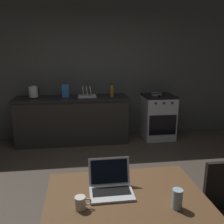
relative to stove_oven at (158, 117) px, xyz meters
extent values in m
plane|color=#473D33|center=(-1.25, -2.25, -0.45)|extent=(12.00, 12.00, 0.00)
cube|color=#464844|center=(-0.95, 0.35, 0.93)|extent=(6.40, 0.10, 2.75)
cube|color=#282623|center=(-1.72, 0.00, -0.02)|extent=(2.10, 0.60, 0.86)
cube|color=black|center=(-1.72, 0.00, 0.43)|extent=(2.16, 0.64, 0.04)
cube|color=#B7BABF|center=(0.00, 0.00, -0.02)|extent=(0.60, 0.60, 0.86)
cube|color=black|center=(0.00, 0.00, 0.43)|extent=(0.60, 0.60, 0.04)
cube|color=black|center=(0.00, -0.30, -0.09)|extent=(0.54, 0.01, 0.39)
cylinder|color=black|center=(-0.16, -0.31, 0.35)|extent=(0.04, 0.02, 0.04)
cylinder|color=black|center=(0.00, -0.31, 0.35)|extent=(0.04, 0.02, 0.04)
cylinder|color=black|center=(0.16, -0.31, 0.35)|extent=(0.04, 0.02, 0.04)
cube|color=brown|center=(-1.27, -3.09, 0.24)|extent=(1.16, 0.89, 0.04)
cylinder|color=brown|center=(-1.79, -2.70, -0.11)|extent=(0.05, 0.05, 0.67)
cylinder|color=brown|center=(-0.75, -2.70, -0.11)|extent=(0.05, 0.05, 0.67)
cube|color=silver|center=(-1.37, -3.01, 0.27)|extent=(0.32, 0.22, 0.02)
cube|color=black|center=(-1.37, -3.00, 0.28)|extent=(0.28, 0.12, 0.00)
cube|color=silver|center=(-1.37, -2.88, 0.38)|extent=(0.32, 0.06, 0.20)
cube|color=black|center=(-1.37, -2.88, 0.38)|extent=(0.29, 0.05, 0.18)
cylinder|color=black|center=(-2.42, 0.00, 0.46)|extent=(0.17, 0.17, 0.02)
cylinder|color=silver|center=(-2.42, 0.00, 0.56)|extent=(0.17, 0.17, 0.19)
cylinder|color=silver|center=(-2.42, 0.00, 0.67)|extent=(0.10, 0.10, 0.02)
cube|color=black|center=(-2.33, 0.00, 0.57)|extent=(0.02, 0.02, 0.13)
cylinder|color=#8C601E|center=(-0.96, -0.05, 0.54)|extent=(0.08, 0.08, 0.18)
cone|color=#8C601E|center=(-0.96, -0.05, 0.66)|extent=(0.08, 0.08, 0.06)
cylinder|color=black|center=(-0.96, -0.05, 0.70)|extent=(0.04, 0.04, 0.02)
cylinder|color=gray|center=(-0.05, -0.02, 0.45)|extent=(0.20, 0.20, 0.01)
torus|color=gray|center=(-0.05, -0.02, 0.49)|extent=(0.22, 0.22, 0.02)
cylinder|color=black|center=(-0.05, -0.21, 0.47)|extent=(0.02, 0.18, 0.02)
cylinder|color=silver|center=(-1.60, -3.15, 0.31)|extent=(0.07, 0.07, 0.09)
torus|color=silver|center=(-1.55, -3.15, 0.31)|extent=(0.05, 0.01, 0.05)
cylinder|color=#99B7C6|center=(-0.95, -3.23, 0.33)|extent=(0.07, 0.07, 0.14)
cube|color=#3372B2|center=(-1.84, 0.02, 0.57)|extent=(0.13, 0.05, 0.24)
cube|color=silver|center=(-1.43, 0.00, 0.46)|extent=(0.34, 0.26, 0.03)
cylinder|color=beige|center=(-1.50, 0.00, 0.57)|extent=(0.04, 0.18, 0.18)
cylinder|color=beige|center=(-1.43, 0.00, 0.57)|extent=(0.04, 0.18, 0.18)
cylinder|color=beige|center=(-1.36, 0.00, 0.57)|extent=(0.04, 0.18, 0.18)
camera|label=1|loc=(-1.58, -4.57, 1.29)|focal=38.54mm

